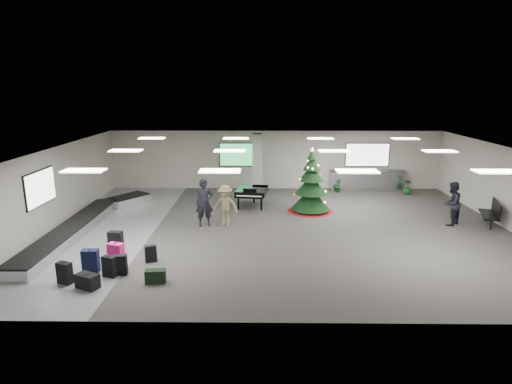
{
  "coord_description": "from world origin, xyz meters",
  "views": [
    {
      "loc": [
        -0.8,
        -16.24,
        5.54
      ],
      "look_at": [
        -1.01,
        1.0,
        1.27
      ],
      "focal_mm": 30.0,
      "sensor_mm": 36.0,
      "label": 1
    }
  ],
  "objects_px": {
    "baggage_carousel": "(85,224)",
    "grand_piano": "(252,192)",
    "traveler_bench": "(452,204)",
    "potted_plant_left": "(338,186)",
    "traveler_a": "(204,203)",
    "christmas_tree": "(311,189)",
    "potted_plant_right": "(407,187)",
    "pink_suitcase": "(116,255)",
    "bench": "(492,212)",
    "traveler_b": "(225,205)",
    "service_counter": "(367,180)"
  },
  "relations": [
    {
      "from": "pink_suitcase",
      "to": "traveler_a",
      "type": "xyz_separation_m",
      "value": [
        2.29,
        4.03,
        0.6
      ]
    },
    {
      "from": "pink_suitcase",
      "to": "potted_plant_left",
      "type": "xyz_separation_m",
      "value": [
        8.71,
        9.83,
        -0.02
      ]
    },
    {
      "from": "pink_suitcase",
      "to": "christmas_tree",
      "type": "relative_size",
      "value": 0.26
    },
    {
      "from": "service_counter",
      "to": "potted_plant_left",
      "type": "height_order",
      "value": "service_counter"
    },
    {
      "from": "grand_piano",
      "to": "potted_plant_left",
      "type": "bearing_deg",
      "value": 40.12
    },
    {
      "from": "service_counter",
      "to": "potted_plant_left",
      "type": "relative_size",
      "value": 5.72
    },
    {
      "from": "christmas_tree",
      "to": "potted_plant_left",
      "type": "height_order",
      "value": "christmas_tree"
    },
    {
      "from": "service_counter",
      "to": "pink_suitcase",
      "type": "distance_m",
      "value": 14.64
    },
    {
      "from": "traveler_b",
      "to": "traveler_bench",
      "type": "bearing_deg",
      "value": 15.77
    },
    {
      "from": "pink_suitcase",
      "to": "grand_piano",
      "type": "xyz_separation_m",
      "value": [
        4.13,
        6.94,
        0.34
      ]
    },
    {
      "from": "baggage_carousel",
      "to": "grand_piano",
      "type": "bearing_deg",
      "value": 26.86
    },
    {
      "from": "traveler_b",
      "to": "potted_plant_left",
      "type": "xyz_separation_m",
      "value": [
        5.59,
        5.74,
        -0.49
      ]
    },
    {
      "from": "service_counter",
      "to": "bench",
      "type": "bearing_deg",
      "value": -59.31
    },
    {
      "from": "pink_suitcase",
      "to": "traveler_bench",
      "type": "height_order",
      "value": "traveler_bench"
    },
    {
      "from": "bench",
      "to": "traveler_b",
      "type": "distance_m",
      "value": 10.86
    },
    {
      "from": "christmas_tree",
      "to": "grand_piano",
      "type": "bearing_deg",
      "value": 164.8
    },
    {
      "from": "grand_piano",
      "to": "traveler_bench",
      "type": "relative_size",
      "value": 1.06
    },
    {
      "from": "potted_plant_left",
      "to": "traveler_b",
      "type": "bearing_deg",
      "value": -134.24
    },
    {
      "from": "baggage_carousel",
      "to": "grand_piano",
      "type": "xyz_separation_m",
      "value": [
        6.6,
        3.34,
        0.51
      ]
    },
    {
      "from": "christmas_tree",
      "to": "bench",
      "type": "bearing_deg",
      "value": -15.31
    },
    {
      "from": "christmas_tree",
      "to": "potted_plant_right",
      "type": "relative_size",
      "value": 3.68
    },
    {
      "from": "baggage_carousel",
      "to": "christmas_tree",
      "type": "xyz_separation_m",
      "value": [
        9.3,
        2.61,
        0.8
      ]
    },
    {
      "from": "traveler_b",
      "to": "potted_plant_right",
      "type": "distance_m",
      "value": 10.58
    },
    {
      "from": "service_counter",
      "to": "potted_plant_left",
      "type": "distance_m",
      "value": 1.74
    },
    {
      "from": "grand_piano",
      "to": "bench",
      "type": "height_order",
      "value": "bench"
    },
    {
      "from": "traveler_a",
      "to": "potted_plant_right",
      "type": "distance_m",
      "value": 11.35
    },
    {
      "from": "traveler_a",
      "to": "potted_plant_right",
      "type": "height_order",
      "value": "traveler_a"
    },
    {
      "from": "traveler_bench",
      "to": "potted_plant_left",
      "type": "bearing_deg",
      "value": -100.45
    },
    {
      "from": "baggage_carousel",
      "to": "grand_piano",
      "type": "relative_size",
      "value": 5.03
    },
    {
      "from": "service_counter",
      "to": "traveler_a",
      "type": "xyz_separation_m",
      "value": [
        -8.08,
        -6.3,
        0.43
      ]
    },
    {
      "from": "pink_suitcase",
      "to": "traveler_a",
      "type": "distance_m",
      "value": 4.67
    },
    {
      "from": "grand_piano",
      "to": "bench",
      "type": "distance_m",
      "value": 10.21
    },
    {
      "from": "pink_suitcase",
      "to": "traveler_a",
      "type": "relative_size",
      "value": 0.39
    },
    {
      "from": "potted_plant_left",
      "to": "potted_plant_right",
      "type": "relative_size",
      "value": 0.88
    },
    {
      "from": "christmas_tree",
      "to": "traveler_a",
      "type": "height_order",
      "value": "christmas_tree"
    },
    {
      "from": "potted_plant_left",
      "to": "potted_plant_right",
      "type": "distance_m",
      "value": 3.59
    },
    {
      "from": "service_counter",
      "to": "potted_plant_left",
      "type": "xyz_separation_m",
      "value": [
        -1.66,
        -0.5,
        -0.19
      ]
    },
    {
      "from": "baggage_carousel",
      "to": "traveler_a",
      "type": "height_order",
      "value": "traveler_a"
    },
    {
      "from": "christmas_tree",
      "to": "potted_plant_right",
      "type": "xyz_separation_m",
      "value": [
        5.45,
        3.18,
        -0.61
      ]
    },
    {
      "from": "potted_plant_left",
      "to": "potted_plant_right",
      "type": "bearing_deg",
      "value": -7.09
    },
    {
      "from": "traveler_a",
      "to": "bench",
      "type": "bearing_deg",
      "value": -12.48
    },
    {
      "from": "baggage_carousel",
      "to": "traveler_a",
      "type": "bearing_deg",
      "value": 5.21
    },
    {
      "from": "baggage_carousel",
      "to": "traveler_bench",
      "type": "xyz_separation_m",
      "value": [
        14.79,
        0.67,
        0.69
      ]
    },
    {
      "from": "traveler_bench",
      "to": "potted_plant_left",
      "type": "height_order",
      "value": "traveler_bench"
    },
    {
      "from": "christmas_tree",
      "to": "traveler_a",
      "type": "distance_m",
      "value": 5.04
    },
    {
      "from": "grand_piano",
      "to": "traveler_b",
      "type": "height_order",
      "value": "traveler_b"
    },
    {
      "from": "baggage_carousel",
      "to": "traveler_b",
      "type": "height_order",
      "value": "traveler_b"
    },
    {
      "from": "traveler_a",
      "to": "traveler_bench",
      "type": "bearing_deg",
      "value": -12.21
    },
    {
      "from": "pink_suitcase",
      "to": "bench",
      "type": "xyz_separation_m",
      "value": [
        13.98,
        4.25,
        0.2
      ]
    },
    {
      "from": "traveler_b",
      "to": "potted_plant_right",
      "type": "relative_size",
      "value": 2.11
    }
  ]
}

